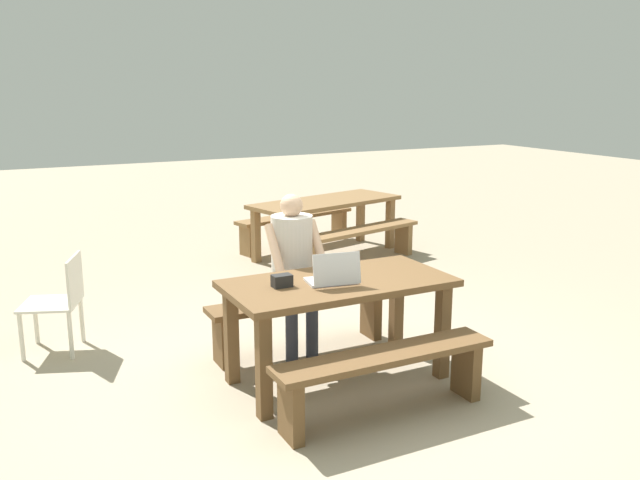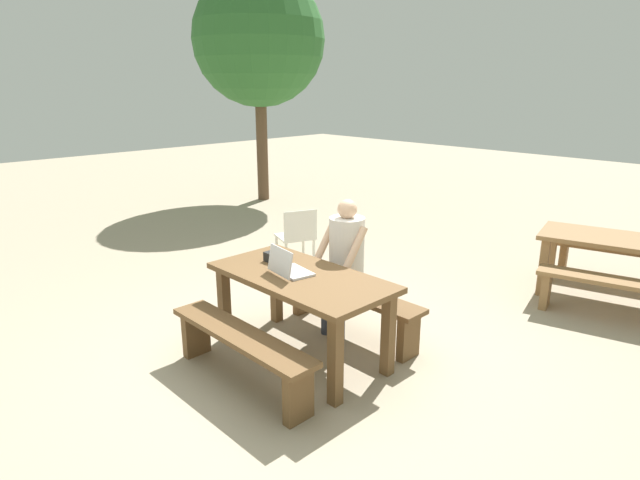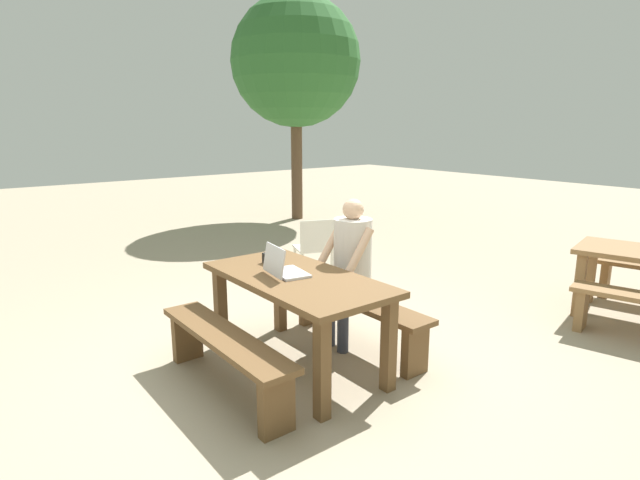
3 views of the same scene
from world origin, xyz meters
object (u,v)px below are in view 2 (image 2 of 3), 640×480
Objects in this scene: small_pouch at (272,257)px; picnic_table_mid at (640,250)px; picnic_table_front at (301,288)px; tree_left at (259,40)px; plastic_chair at (297,236)px; laptop at (288,268)px; person_seated at (344,256)px.

small_pouch is 0.06× the size of picnic_table_mid.
tree_left is at bearing 144.50° from picnic_table_front.
picnic_table_front is 2.04× the size of plastic_chair.
small_pouch is 0.17× the size of plastic_chair.
laptop is at bearing -138.00° from picnic_table_front.
small_pouch is (-0.35, 0.10, -0.02)m from laptop.
laptop is 7.05m from tree_left.
picnic_table_mid is at bearing 139.75° from plastic_chair.
laptop is 3.91m from picnic_table_mid.
plastic_chair is 0.18× the size of tree_left.
small_pouch is at bearing -7.32° from laptop.
picnic_table_front is 11.86× the size of small_pouch.
picnic_table_front is at bearing -35.50° from tree_left.
laptop reaches higher than picnic_table_mid.
plastic_chair is (-1.77, 1.53, -0.21)m from picnic_table_front.
tree_left is at bearing 142.47° from small_pouch.
person_seated is 1.64× the size of plastic_chair.
person_seated reaches higher than plastic_chair.
tree_left reaches higher than person_seated.
person_seated is at bearing -81.48° from laptop.
picnic_table_mid is (1.75, 3.49, -0.22)m from laptop.
laptop is at bearing -16.49° from small_pouch.
picnic_table_mid is at bearing 63.91° from picnic_table_front.
tree_left reaches higher than picnic_table_front.
plastic_chair is 3.93m from picnic_table_mid.
tree_left is (-5.02, 3.85, 2.31)m from small_pouch.
person_seated is 0.62× the size of picnic_table_mid.
laptop is 0.69m from person_seated.
picnic_table_front is at bearing -4.38° from small_pouch.
laptop is at bearing -130.68° from picnic_table_mid.
picnic_table_mid is (1.75, 2.80, -0.16)m from person_seated.
plastic_chair is at bearing -34.34° from laptop.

